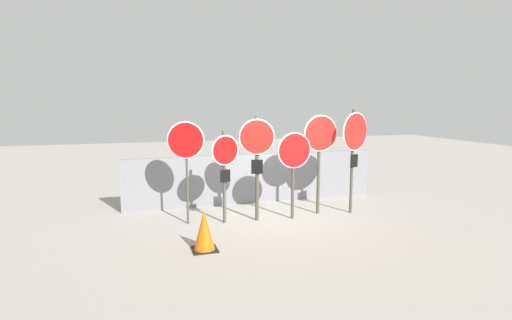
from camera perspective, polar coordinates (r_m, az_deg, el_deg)
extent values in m
plane|color=gray|center=(9.84, 2.50, -8.09)|extent=(40.00, 40.00, 0.00)
cube|color=slate|center=(11.05, -0.13, -2.65)|extent=(7.10, 0.12, 1.36)
cylinder|color=#474238|center=(9.17, -9.82, -2.46)|extent=(0.05, 0.05, 2.16)
cylinder|color=white|center=(9.00, -10.00, 2.83)|extent=(0.80, 0.26, 0.83)
cylinder|color=#AD0F0F|center=(8.98, -10.02, 2.82)|extent=(0.75, 0.24, 0.77)
cylinder|color=#474238|center=(9.16, -4.58, -2.48)|extent=(0.07, 0.07, 2.13)
cylinder|color=white|center=(9.01, -4.44, 1.41)|extent=(0.67, 0.22, 0.69)
cylinder|color=#AD0F0F|center=(9.00, -4.38, 1.40)|extent=(0.61, 0.20, 0.63)
cube|color=black|center=(9.10, -4.40, -2.29)|extent=(0.25, 0.09, 0.28)
cylinder|color=#474238|center=(9.28, 0.15, -1.23)|extent=(0.09, 0.09, 2.48)
cylinder|color=white|center=(9.12, 0.15, 3.33)|extent=(0.79, 0.28, 0.82)
cylinder|color=red|center=(9.10, 0.14, 3.32)|extent=(0.73, 0.27, 0.76)
cube|color=black|center=(9.20, 0.14, -0.97)|extent=(0.26, 0.11, 0.33)
cylinder|color=#474238|center=(9.50, 5.28, -2.69)|extent=(0.08, 0.08, 1.94)
cylinder|color=white|center=(9.34, 5.50, 1.38)|extent=(0.84, 0.06, 0.84)
cylinder|color=red|center=(9.32, 5.54, 1.37)|extent=(0.78, 0.06, 0.78)
cylinder|color=#474238|center=(9.99, 8.93, -0.90)|extent=(0.08, 0.08, 2.39)
cylinder|color=white|center=(9.84, 9.22, 3.79)|extent=(0.89, 0.05, 0.89)
cylinder|color=red|center=(9.82, 9.27, 3.78)|extent=(0.83, 0.05, 0.83)
cylinder|color=#474238|center=(10.21, 13.56, -0.26)|extent=(0.07, 0.07, 2.59)
cylinder|color=white|center=(10.09, 13.98, 3.96)|extent=(0.89, 0.39, 0.95)
cylinder|color=red|center=(10.08, 14.06, 3.95)|extent=(0.83, 0.37, 0.89)
cube|color=black|center=(10.17, 13.84, -0.12)|extent=(0.26, 0.13, 0.32)
cube|color=black|center=(7.78, -7.36, -12.55)|extent=(0.47, 0.47, 0.02)
cone|color=#E05B0C|center=(7.66, -7.41, -9.89)|extent=(0.40, 0.40, 0.74)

